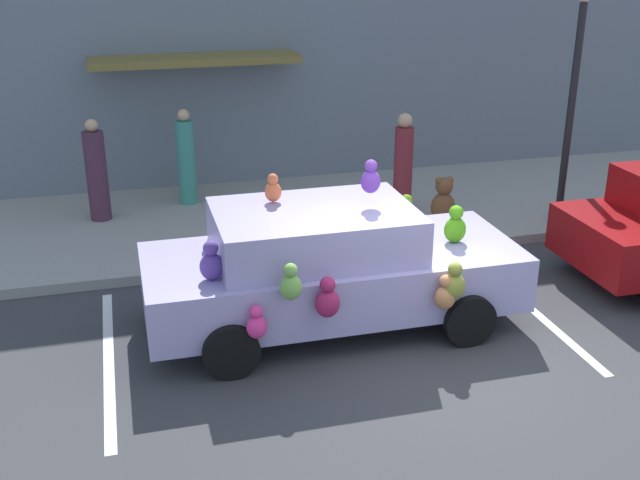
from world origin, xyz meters
TOP-DOWN VIEW (x-y plane):
  - ground_plane at (0.00, 0.00)m, footprint 60.00×60.00m
  - sidewalk at (0.00, 5.00)m, footprint 24.00×4.00m
  - storefront_building at (-0.02, 7.14)m, footprint 24.00×1.25m
  - parking_stripe_front at (1.69, 1.00)m, footprint 0.12×3.60m
  - parking_stripe_rear at (-3.69, 1.00)m, footprint 0.12×3.60m
  - plush_covered_car at (-1.00, 1.21)m, footprint 4.58×2.16m
  - teddy_bear_on_sidewalk at (1.70, 3.91)m, footprint 0.41×0.34m
  - street_lamp_post at (3.60, 3.50)m, footprint 0.28×0.28m
  - pedestrian_near_shopfront at (1.27, 4.67)m, footprint 0.32×0.32m
  - pedestrian_walking_past at (-3.74, 5.51)m, footprint 0.34×0.34m
  - pedestrian_by_lamp at (-2.24, 5.98)m, footprint 0.31×0.31m

SIDE VIEW (x-z plane):
  - ground_plane at x=0.00m, z-range 0.00..0.00m
  - parking_stripe_front at x=1.69m, z-range 0.00..0.01m
  - parking_stripe_rear at x=-3.69m, z-range 0.00..0.01m
  - sidewalk at x=0.00m, z-range 0.00..0.15m
  - teddy_bear_on_sidewalk at x=1.70m, z-range 0.12..0.90m
  - plush_covered_car at x=-1.00m, z-range -0.26..1.86m
  - pedestrian_by_lamp at x=-2.24m, z-range 0.09..1.76m
  - pedestrian_walking_past at x=-3.74m, z-range 0.09..1.77m
  - pedestrian_near_shopfront at x=1.27m, z-range 0.11..1.79m
  - street_lamp_post at x=3.60m, z-range 0.58..4.33m
  - storefront_building at x=-0.02m, z-range -0.01..6.39m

